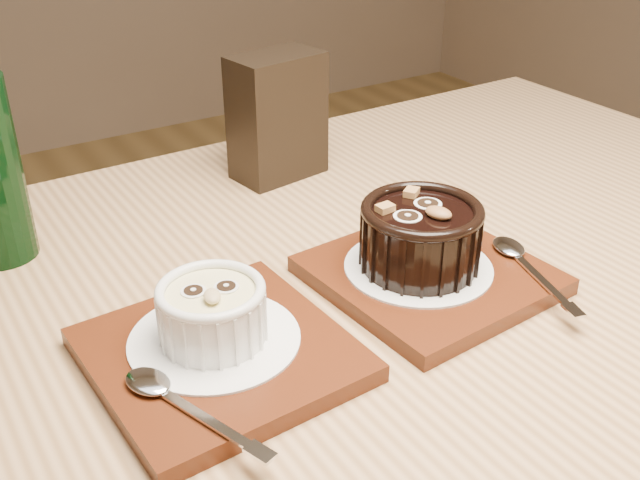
{
  "coord_description": "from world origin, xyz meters",
  "views": [
    {
      "loc": [
        -0.51,
        -0.35,
        1.11
      ],
      "look_at": [
        -0.24,
        0.09,
        0.81
      ],
      "focal_mm": 42.0,
      "sensor_mm": 36.0,
      "label": 1
    }
  ],
  "objects_px": {
    "tray_left": "(220,355)",
    "ramekin_dark": "(421,233)",
    "condiment_stand": "(277,117)",
    "ramekin_white": "(212,310)",
    "table": "(350,394)",
    "tray_right": "(429,275)"
  },
  "relations": [
    {
      "from": "tray_left",
      "to": "ramekin_dark",
      "type": "relative_size",
      "value": 1.72
    },
    {
      "from": "ramekin_dark",
      "to": "condiment_stand",
      "type": "distance_m",
      "value": 0.27
    },
    {
      "from": "ramekin_dark",
      "to": "ramekin_white",
      "type": "bearing_deg",
      "value": 161.89
    },
    {
      "from": "table",
      "to": "tray_left",
      "type": "relative_size",
      "value": 6.71
    },
    {
      "from": "tray_left",
      "to": "condiment_stand",
      "type": "bearing_deg",
      "value": 53.37
    },
    {
      "from": "table",
      "to": "condiment_stand",
      "type": "relative_size",
      "value": 8.63
    },
    {
      "from": "tray_right",
      "to": "ramekin_dark",
      "type": "xyz_separation_m",
      "value": [
        -0.01,
        0.01,
        0.04
      ]
    },
    {
      "from": "tray_left",
      "to": "ramekin_dark",
      "type": "height_order",
      "value": "ramekin_dark"
    },
    {
      "from": "table",
      "to": "ramekin_dark",
      "type": "height_order",
      "value": "ramekin_dark"
    },
    {
      "from": "tray_right",
      "to": "condiment_stand",
      "type": "xyz_separation_m",
      "value": [
        0.0,
        0.27,
        0.06
      ]
    },
    {
      "from": "condiment_stand",
      "to": "tray_right",
      "type": "bearing_deg",
      "value": -90.49
    },
    {
      "from": "tray_left",
      "to": "ramekin_white",
      "type": "distance_m",
      "value": 0.04
    },
    {
      "from": "tray_left",
      "to": "table",
      "type": "bearing_deg",
      "value": 2.19
    },
    {
      "from": "tray_right",
      "to": "tray_left",
      "type": "bearing_deg",
      "value": -178.69
    },
    {
      "from": "ramekin_white",
      "to": "tray_right",
      "type": "bearing_deg",
      "value": 16.73
    },
    {
      "from": "table",
      "to": "ramekin_white",
      "type": "xyz_separation_m",
      "value": [
        -0.12,
        0.0,
        0.13
      ]
    },
    {
      "from": "tray_left",
      "to": "condiment_stand",
      "type": "xyz_separation_m",
      "value": [
        0.21,
        0.28,
        0.06
      ]
    },
    {
      "from": "ramekin_white",
      "to": "tray_right",
      "type": "distance_m",
      "value": 0.21
    },
    {
      "from": "condiment_stand",
      "to": "ramekin_dark",
      "type": "bearing_deg",
      "value": -92.34
    },
    {
      "from": "table",
      "to": "tray_right",
      "type": "xyz_separation_m",
      "value": [
        0.08,
        -0.0,
        0.1
      ]
    },
    {
      "from": "ramekin_white",
      "to": "tray_left",
      "type": "bearing_deg",
      "value": -76.17
    },
    {
      "from": "tray_left",
      "to": "tray_right",
      "type": "height_order",
      "value": "same"
    }
  ]
}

